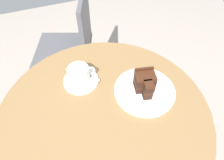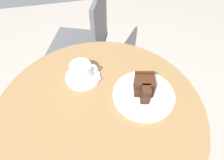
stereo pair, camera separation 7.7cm
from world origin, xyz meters
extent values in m
cylinder|color=brown|center=(0.00, 0.00, 0.73)|extent=(0.78, 0.78, 0.03)
cylinder|color=#B7B7BC|center=(0.00, 0.00, 0.37)|extent=(0.07, 0.07, 0.70)
cylinder|color=silver|center=(-0.04, 0.17, 0.75)|extent=(0.14, 0.14, 0.01)
cylinder|color=silver|center=(-0.04, 0.17, 0.79)|extent=(0.08, 0.08, 0.06)
cylinder|color=#D6B789|center=(-0.04, 0.17, 0.82)|extent=(0.07, 0.07, 0.00)
torus|color=silver|center=(0.00, 0.17, 0.79)|extent=(0.05, 0.01, 0.05)
cube|color=#B7B7BC|center=(0.00, 0.19, 0.76)|extent=(0.04, 0.08, 0.00)
ellipsoid|color=#B7B7BC|center=(0.02, 0.14, 0.76)|extent=(0.02, 0.02, 0.00)
cylinder|color=silver|center=(0.18, 0.03, 0.75)|extent=(0.24, 0.24, 0.01)
cube|color=black|center=(0.18, 0.04, 0.78)|extent=(0.08, 0.07, 0.03)
cube|color=black|center=(0.17, 0.00, 0.78)|extent=(0.04, 0.04, 0.03)
cube|color=#381C0F|center=(0.18, 0.04, 0.79)|extent=(0.08, 0.07, 0.01)
cube|color=#381C0F|center=(0.17, 0.00, 0.79)|extent=(0.04, 0.04, 0.01)
cube|color=black|center=(0.18, 0.04, 0.81)|extent=(0.08, 0.07, 0.03)
cube|color=black|center=(0.17, 0.00, 0.81)|extent=(0.04, 0.04, 0.03)
cube|color=#381C0F|center=(0.18, 0.04, 0.83)|extent=(0.08, 0.07, 0.01)
cube|color=#381C0F|center=(0.17, 0.00, 0.83)|extent=(0.04, 0.04, 0.01)
cube|color=#381C0F|center=(0.18, 0.07, 0.80)|extent=(0.07, 0.02, 0.08)
cube|color=#B7B7BC|center=(0.15, 0.08, 0.76)|extent=(0.11, 0.05, 0.00)
cube|color=#B7B7BC|center=(0.22, 0.11, 0.76)|extent=(0.04, 0.04, 0.00)
cube|color=beige|center=(0.16, 0.03, 0.75)|extent=(0.15, 0.15, 0.00)
cube|color=beige|center=(0.17, 0.04, 0.75)|extent=(0.13, 0.13, 0.00)
cylinder|color=#4C4C51|center=(-0.15, 0.96, 0.21)|extent=(0.02, 0.02, 0.43)
cylinder|color=#4C4C51|center=(-0.26, 0.65, 0.21)|extent=(0.02, 0.02, 0.43)
cylinder|color=#4C4C51|center=(0.16, 0.84, 0.21)|extent=(0.02, 0.02, 0.43)
cylinder|color=#4C4C51|center=(0.04, 0.54, 0.21)|extent=(0.02, 0.02, 0.43)
cube|color=#4C4C51|center=(-0.05, 0.75, 0.44)|extent=(0.49, 0.49, 0.02)
cube|color=#4C4C51|center=(0.11, 0.69, 0.64)|extent=(0.15, 0.35, 0.39)
camera|label=1|loc=(-0.11, -0.36, 1.38)|focal=32.00mm
camera|label=2|loc=(-0.03, -0.39, 1.38)|focal=32.00mm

